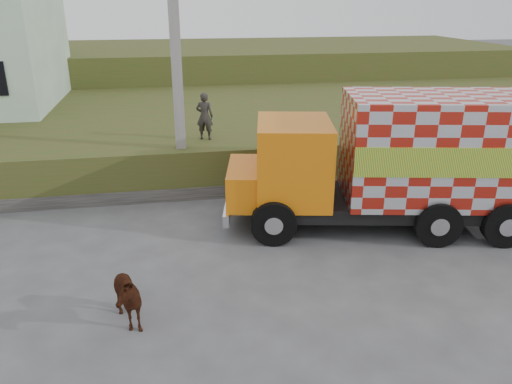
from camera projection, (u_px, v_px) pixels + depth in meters
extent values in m
plane|color=#474749|center=(235.00, 261.00, 11.69)|extent=(120.00, 120.00, 0.00)
cube|color=#374D19|center=(201.00, 128.00, 20.59)|extent=(40.00, 12.00, 1.50)
cube|color=#374D19|center=(186.00, 71.00, 31.33)|extent=(40.00, 12.00, 3.00)
cube|color=#595651|center=(151.00, 194.00, 15.14)|extent=(16.00, 0.50, 0.40)
cube|color=gray|center=(176.00, 64.00, 14.30)|extent=(0.30, 0.30, 8.00)
cube|color=black|center=(385.00, 202.00, 13.35)|extent=(7.34, 3.59, 0.36)
cube|color=orange|center=(293.00, 161.00, 12.97)|extent=(2.29, 2.69, 2.07)
cube|color=orange|center=(248.00, 183.00, 13.22)|extent=(1.43, 2.33, 0.93)
cube|color=silver|center=(439.00, 148.00, 12.78)|extent=(5.15, 3.36, 2.69)
cube|color=yellow|center=(457.00, 163.00, 11.61)|extent=(4.68, 0.96, 0.72)
cube|color=yellow|center=(424.00, 135.00, 13.96)|extent=(4.68, 0.96, 0.72)
cube|color=silver|center=(229.00, 204.00, 13.45)|extent=(0.61, 2.37, 0.31)
cylinder|color=black|center=(274.00, 223.00, 12.32)|extent=(1.19, 0.57, 1.14)
cylinder|color=black|center=(272.00, 189.00, 14.54)|extent=(1.19, 0.57, 1.14)
cylinder|color=black|center=(438.00, 224.00, 12.26)|extent=(1.19, 0.57, 1.14)
cylinder|color=black|center=(411.00, 189.00, 14.48)|extent=(1.19, 0.57, 1.14)
cylinder|color=black|center=(505.00, 225.00, 12.23)|extent=(1.19, 0.57, 1.14)
cylinder|color=black|center=(468.00, 190.00, 14.45)|extent=(1.19, 0.57, 1.14)
imported|color=black|center=(122.00, 297.00, 9.27)|extent=(1.10, 1.47, 1.13)
imported|color=#2A2725|center=(205.00, 116.00, 15.84)|extent=(0.64, 0.51, 1.51)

